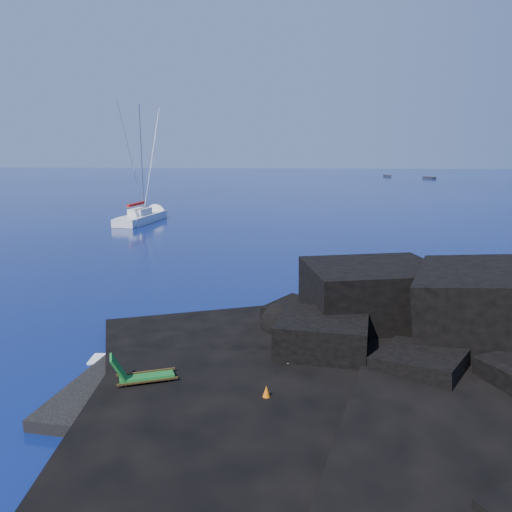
{
  "coord_description": "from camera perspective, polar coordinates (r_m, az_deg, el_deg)",
  "views": [
    {
      "loc": [
        7.29,
        -13.36,
        7.34
      ],
      "look_at": [
        4.82,
        11.75,
        2.0
      ],
      "focal_mm": 35.0,
      "sensor_mm": 36.0,
      "label": 1
    }
  ],
  "objects": [
    {
      "name": "headland",
      "position": [
        18.82,
        23.32,
        -12.04
      ],
      "size": [
        24.0,
        24.0,
        3.6
      ],
      "primitive_type": null,
      "color": "black",
      "rests_on": "ground"
    },
    {
      "name": "surf_foam",
      "position": [
        19.91,
        -1.4,
        -9.69
      ],
      "size": [
        10.0,
        8.0,
        0.06
      ],
      "primitive_type": null,
      "color": "white",
      "rests_on": "ground"
    },
    {
      "name": "marker_cone",
      "position": [
        14.42,
        1.19,
        -15.69
      ],
      "size": [
        0.51,
        0.51,
        0.61
      ],
      "primitive_type": "cone",
      "rotation": [
        0.0,
        0.0,
        -0.36
      ],
      "color": "orange",
      "rests_on": "beach"
    },
    {
      "name": "ground",
      "position": [
        16.9,
        -21.32,
        -14.68
      ],
      "size": [
        400.0,
        400.0,
        0.0
      ],
      "primitive_type": "plane",
      "color": "#030D31",
      "rests_on": "ground"
    },
    {
      "name": "towel",
      "position": [
        16.56,
        2.0,
        -12.92
      ],
      "size": [
        2.23,
        1.26,
        0.06
      ],
      "primitive_type": "cube",
      "rotation": [
        0.0,
        0.0,
        0.13
      ],
      "color": "white",
      "rests_on": "beach"
    },
    {
      "name": "distant_boat_b",
      "position": [
        142.2,
        19.19,
        8.34
      ],
      "size": [
        2.87,
        4.23,
        0.54
      ],
      "primitive_type": "cube",
      "rotation": [
        0.0,
        0.0,
        0.43
      ],
      "color": "black",
      "rests_on": "ground"
    },
    {
      "name": "sailboat",
      "position": [
        53.8,
        -12.86,
        3.81
      ],
      "size": [
        3.76,
        11.73,
        12.09
      ],
      "primitive_type": null,
      "rotation": [
        0.0,
        0.0,
        -0.12
      ],
      "color": "white",
      "rests_on": "ground"
    },
    {
      "name": "deck_chair",
      "position": [
        15.55,
        -12.42,
        -12.51
      ],
      "size": [
        1.99,
        1.42,
        1.25
      ],
      "primitive_type": null,
      "rotation": [
        0.0,
        0.0,
        0.39
      ],
      "color": "#166622",
      "rests_on": "beach"
    },
    {
      "name": "distant_boat_a",
      "position": [
        149.57,
        14.76,
        8.76
      ],
      "size": [
        1.71,
        4.25,
        0.55
      ],
      "primitive_type": "cube",
      "rotation": [
        0.0,
        0.0,
        0.1
      ],
      "color": "#28282D",
      "rests_on": "ground"
    },
    {
      "name": "sunbather",
      "position": [
        16.5,
        2.01,
        -12.43
      ],
      "size": [
        1.95,
        0.71,
        0.25
      ],
      "primitive_type": null,
      "rotation": [
        0.0,
        0.0,
        0.13
      ],
      "color": "tan",
      "rests_on": "towel"
    },
    {
      "name": "beach",
      "position": [
        15.93,
        -5.3,
        -15.55
      ],
      "size": [
        9.08,
        6.86,
        0.7
      ],
      "primitive_type": "cube",
      "rotation": [
        0.0,
        0.0,
        -0.1
      ],
      "color": "black",
      "rests_on": "ground"
    }
  ]
}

